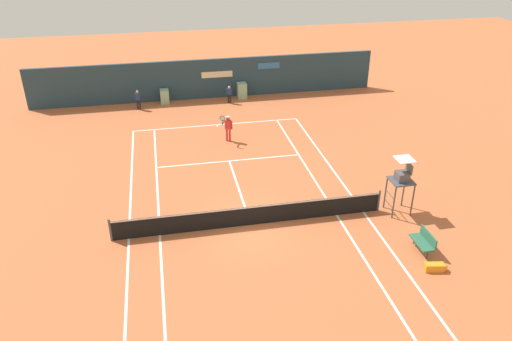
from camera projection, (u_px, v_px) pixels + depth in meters
The scene contains 10 objects.
ground_plane at pixel (249, 218), 22.61m from camera, with size 80.00×80.00×0.01m.
tennis_net at pixel (251, 215), 21.87m from camera, with size 12.10×0.10×1.07m.
sponsor_back_wall at pixel (207, 80), 36.15m from camera, with size 25.00×1.02×2.87m.
umpire_chair at pixel (402, 178), 22.25m from camera, with size 1.00×1.00×2.73m.
player_bench at pixel (424, 241), 20.21m from camera, with size 0.54×1.24×0.88m.
equipment_bag at pixel (437, 267), 19.25m from camera, with size 0.89×0.43×0.32m.
player_on_baseline at pixel (228, 126), 29.56m from camera, with size 0.79×0.65×1.82m.
ball_kid_right_post at pixel (229, 93), 35.47m from camera, with size 0.42×0.18×1.27m.
ball_kid_centre_post at pixel (138, 99), 34.33m from camera, with size 0.46×0.20×1.37m.
tennis_ball_by_sideline at pixel (308, 171), 26.57m from camera, with size 0.07×0.07×0.07m, color #CCE033.
Camera 1 is at (-3.42, -18.08, 12.50)m, focal length 34.94 mm.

